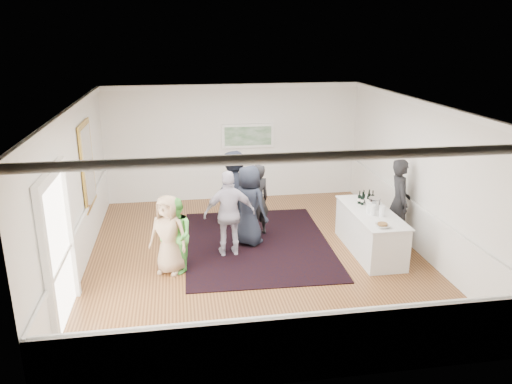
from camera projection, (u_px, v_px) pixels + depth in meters
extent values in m
plane|color=brown|center=(256.00, 256.00, 10.53)|extent=(8.00, 8.00, 0.00)
cube|color=white|center=(256.00, 104.00, 9.55)|extent=(7.00, 8.00, 0.02)
cube|color=white|center=(75.00, 193.00, 9.52)|extent=(0.02, 8.00, 3.20)
cube|color=white|center=(419.00, 177.00, 10.56)|extent=(0.02, 8.00, 3.20)
cube|color=white|center=(233.00, 142.00, 13.80)|extent=(7.00, 0.02, 3.20)
cube|color=white|center=(306.00, 276.00, 6.28)|extent=(7.00, 0.02, 3.20)
cube|color=gold|center=(88.00, 165.00, 10.68)|extent=(0.04, 1.25, 1.85)
cube|color=white|center=(89.00, 165.00, 10.69)|extent=(0.01, 1.05, 1.65)
cube|color=white|center=(48.00, 277.00, 7.10)|extent=(0.10, 0.14, 2.40)
cube|color=white|center=(71.00, 233.00, 8.64)|extent=(0.10, 0.14, 2.40)
cube|color=white|center=(50.00, 175.00, 7.47)|extent=(0.10, 1.78, 0.16)
cube|color=white|center=(58.00, 253.00, 7.86)|extent=(0.02, 1.50, 2.40)
cube|color=white|center=(248.00, 136.00, 13.76)|extent=(1.44, 0.05, 0.66)
cube|color=#235D28|center=(248.00, 136.00, 13.73)|extent=(1.30, 0.01, 0.52)
cube|color=black|center=(257.00, 243.00, 11.16)|extent=(3.28, 4.24, 0.02)
cube|color=silver|center=(370.00, 232.00, 10.64)|extent=(0.80, 2.21, 0.90)
cube|color=silver|center=(371.00, 212.00, 10.50)|extent=(0.86, 2.27, 0.02)
imported|color=black|center=(399.00, 202.00, 10.89)|extent=(0.58, 0.78, 1.94)
imported|color=tan|center=(168.00, 234.00, 9.63)|extent=(0.91, 0.78, 1.58)
imported|color=#5CC64F|center=(176.00, 236.00, 9.67)|extent=(0.78, 0.88, 1.51)
imported|color=#B6AEC3|center=(229.00, 214.00, 10.36)|extent=(1.10, 0.49, 1.84)
imported|color=black|center=(234.00, 189.00, 12.01)|extent=(1.36, 1.10, 1.84)
imported|color=black|center=(257.00, 200.00, 11.39)|extent=(0.73, 0.62, 1.70)
imported|color=black|center=(249.00, 206.00, 10.91)|extent=(1.02, 1.03, 1.80)
cylinder|color=#6AAD3E|center=(373.00, 210.00, 10.26)|extent=(0.12, 0.12, 0.24)
cylinder|color=#CB453B|center=(382.00, 211.00, 10.17)|extent=(0.12, 0.12, 0.24)
cylinder|color=#86B641|center=(369.00, 207.00, 10.39)|extent=(0.12, 0.12, 0.24)
cylinder|color=silver|center=(374.00, 204.00, 10.61)|extent=(0.26, 0.26, 0.25)
imported|color=white|center=(382.00, 225.00, 9.65)|extent=(0.29, 0.29, 0.07)
cylinder|color=olive|center=(383.00, 224.00, 9.64)|extent=(0.19, 0.19, 0.04)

